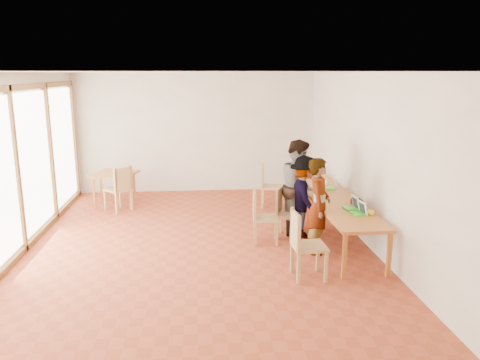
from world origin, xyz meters
name	(u,v)px	position (x,y,z in m)	size (l,w,h in m)	color
ground	(197,246)	(0.00, 0.00, 0.00)	(8.00, 8.00, 0.00)	#9D4126
wall_back	(196,133)	(0.00, 4.00, 1.50)	(6.00, 0.10, 3.00)	beige
wall_front	(195,248)	(0.00, -4.00, 1.50)	(6.00, 0.10, 3.00)	beige
wall_right	(367,160)	(3.00, 0.00, 1.50)	(0.10, 8.00, 3.00)	beige
window_wall	(15,165)	(-2.96, 0.00, 1.50)	(0.10, 8.00, 3.00)	white
ceiling	(194,71)	(0.00, 0.00, 3.02)	(6.00, 8.00, 0.04)	white
communal_table	(331,198)	(2.50, 0.37, 0.70)	(0.80, 4.00, 0.75)	#B16927
side_table	(114,176)	(-1.88, 2.85, 0.67)	(0.90, 0.90, 0.75)	#B16927
chair_near	(302,238)	(1.54, -1.46, 0.63)	(0.49, 0.49, 0.54)	tan
chair_mid	(260,211)	(1.12, 0.08, 0.58)	(0.48, 0.48, 0.51)	tan
chair_far	(284,207)	(1.60, 0.34, 0.57)	(0.56, 0.56, 0.50)	tan
chair_empty	(267,181)	(1.58, 2.39, 0.58)	(0.52, 0.52, 0.51)	tan
chair_spare	(121,184)	(-1.65, 2.25, 0.62)	(0.67, 0.67, 0.54)	tan
person_near	(319,206)	(2.04, -0.48, 0.81)	(0.59, 0.39, 1.63)	gray
person_mid	(299,187)	(1.92, 0.58, 0.89)	(0.87, 0.68, 1.79)	gray
person_far	(304,197)	(1.98, 0.31, 0.76)	(0.99, 0.57, 1.53)	gray
laptop_near	(360,211)	(2.64, -0.79, 0.81)	(0.25, 0.28, 0.21)	green
laptop_mid	(353,206)	(2.62, -0.50, 0.81)	(0.25, 0.29, 0.23)	green
laptop_far	(333,186)	(2.68, 0.90, 0.81)	(0.28, 0.29, 0.21)	green
yellow_mug	(371,213)	(2.80, -0.86, 0.79)	(0.11, 0.11, 0.09)	yellow
green_bottle	(302,170)	(2.34, 2.13, 0.89)	(0.07, 0.07, 0.28)	#116C13
clear_glass	(327,182)	(2.67, 1.30, 0.80)	(0.07, 0.07, 0.09)	silver
condiment_cup	(305,180)	(2.29, 1.61, 0.78)	(0.08, 0.08, 0.06)	white
pink_phone	(324,204)	(2.21, -0.16, 0.76)	(0.05, 0.10, 0.01)	#D4325A
black_pouch	(357,202)	(2.78, -0.25, 0.80)	(0.16, 0.26, 0.09)	black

